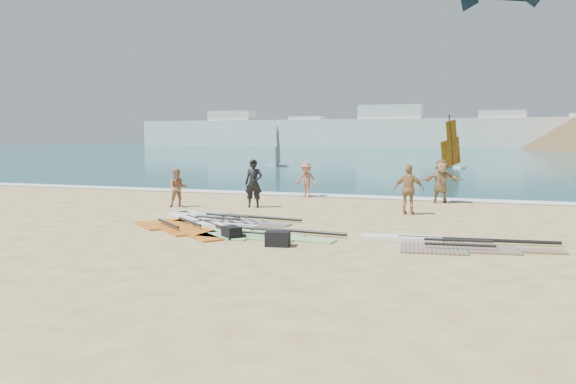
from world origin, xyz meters
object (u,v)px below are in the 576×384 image
(beachgoer_mid, at_px, (306,180))
(beachgoer_back, at_px, (409,190))
(gear_bag_near, at_px, (278,239))
(rig_red, at_px, (187,223))
(beachgoer_left, at_px, (178,188))
(person_wetsuit, at_px, (254,183))
(rig_orange, at_px, (440,243))
(rig_green, at_px, (246,231))
(beachgoer_right, at_px, (441,181))
(rig_grey, at_px, (218,218))
(gear_bag_far, at_px, (231,232))

(beachgoer_mid, relative_size, beachgoer_back, 0.90)
(beachgoer_mid, height_order, beachgoer_back, beachgoer_back)
(gear_bag_near, bearing_deg, rig_red, 148.86)
(beachgoer_left, bearing_deg, gear_bag_near, -72.30)
(person_wetsuit, distance_m, beachgoer_left, 3.11)
(rig_orange, height_order, beachgoer_left, beachgoer_left)
(rig_green, bearing_deg, beachgoer_back, 60.28)
(beachgoer_left, relative_size, beachgoer_right, 0.82)
(beachgoer_back, bearing_deg, rig_green, 54.72)
(rig_grey, relative_size, beachgoer_left, 3.25)
(rig_grey, xyz_separation_m, gear_bag_near, (3.65, -3.89, 0.15))
(rig_green, relative_size, beachgoer_right, 2.65)
(person_wetsuit, relative_size, beachgoer_right, 1.02)
(beachgoer_back, distance_m, beachgoer_right, 4.18)
(gear_bag_far, bearing_deg, beachgoer_right, 64.97)
(person_wetsuit, bearing_deg, gear_bag_far, -83.55)
(person_wetsuit, bearing_deg, rig_grey, -99.92)
(rig_red, xyz_separation_m, gear_bag_far, (2.44, -1.83, 0.12))
(beachgoer_mid, bearing_deg, gear_bag_far, -75.48)
(rig_green, xyz_separation_m, beachgoer_mid, (-1.24, 10.11, 0.79))
(gear_bag_near, height_order, gear_bag_far, gear_bag_near)
(beachgoer_left, distance_m, beachgoer_mid, 6.55)
(gear_bag_far, bearing_deg, beachgoer_back, 58.11)
(gear_bag_far, relative_size, beachgoer_back, 0.31)
(rig_green, bearing_deg, rig_grey, 138.30)
(rig_red, bearing_deg, beachgoer_right, 90.98)
(rig_red, xyz_separation_m, beachgoer_left, (-2.61, 3.96, 0.74))
(beachgoer_back, bearing_deg, rig_red, 36.81)
(rig_grey, relative_size, rig_orange, 0.98)
(person_wetsuit, bearing_deg, rig_red, -105.04)
(rig_orange, bearing_deg, rig_red, 166.74)
(rig_green, bearing_deg, gear_bag_near, -39.13)
(rig_red, xyz_separation_m, gear_bag_near, (4.06, -2.45, 0.15))
(beachgoer_left, height_order, beachgoer_back, beachgoer_back)
(gear_bag_far, bearing_deg, beachgoer_mid, 96.22)
(rig_green, height_order, beachgoer_mid, beachgoer_mid)
(rig_grey, relative_size, beachgoer_back, 2.76)
(rig_grey, distance_m, gear_bag_near, 5.34)
(rig_grey, xyz_separation_m, beachgoer_left, (-3.02, 2.52, 0.74))
(rig_grey, xyz_separation_m, beachgoer_right, (7.04, 7.45, 0.91))
(rig_orange, distance_m, gear_bag_far, 5.73)
(rig_green, xyz_separation_m, gear_bag_near, (1.59, -1.61, 0.15))
(rig_orange, xyz_separation_m, beachgoer_back, (-1.53, 5.73, 0.88))
(rig_orange, distance_m, person_wetsuit, 9.72)
(gear_bag_near, bearing_deg, beachgoer_left, 136.15)
(gear_bag_near, bearing_deg, rig_orange, 20.60)
(rig_orange, xyz_separation_m, person_wetsuit, (-7.74, 5.81, 0.93))
(rig_green, height_order, rig_orange, same)
(rig_green, bearing_deg, rig_red, 167.35)
(gear_bag_near, relative_size, beachgoer_left, 0.40)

